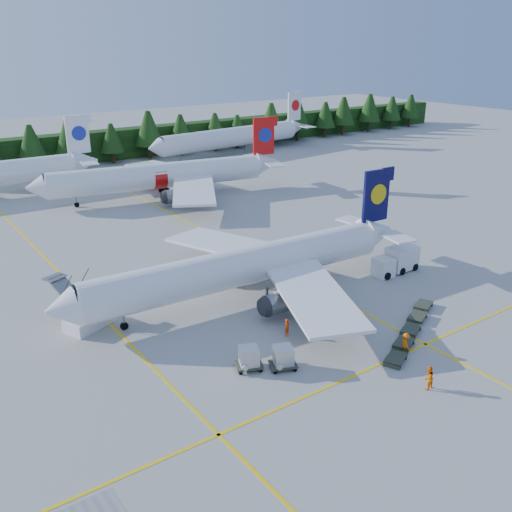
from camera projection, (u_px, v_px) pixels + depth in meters
ground at (322, 336)px, 48.36m from camera, size 320.00×320.00×0.00m
taxi_stripe_a at (81, 294)px, 56.15m from camera, size 0.25×120.00×0.01m
taxi_stripe_b at (248, 253)px, 66.86m from camera, size 0.25×120.00×0.01m
taxi_stripe_cross at (374, 367)px, 43.77m from camera, size 80.00×0.25×0.01m
treeline_hedge at (42, 152)px, 109.98m from camera, size 220.00×4.00×6.00m
airliner_navy at (235, 269)px, 53.81m from camera, size 36.73×30.18×10.68m
airliner_red at (154, 177)px, 88.49m from camera, size 39.19×31.97×11.48m
airliner_far_right at (227, 138)px, 121.16m from camera, size 41.15×8.13×11.98m
airstairs at (87, 317)px, 49.77m from camera, size 5.07×6.56×3.87m
service_truck at (395, 261)px, 61.00m from camera, size 5.51×2.12×2.65m
dolly_train at (411, 329)px, 48.68m from camera, size 11.80×7.10×0.12m
uld_pair at (266, 357)px, 43.15m from camera, size 4.63×3.61×1.55m
crew_a at (287, 327)px, 48.07m from camera, size 0.67×0.58×1.56m
crew_b at (428, 378)px, 40.73m from camera, size 0.94×0.76×1.81m
crew_c at (406, 343)px, 45.42m from camera, size 0.74×0.86×1.74m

